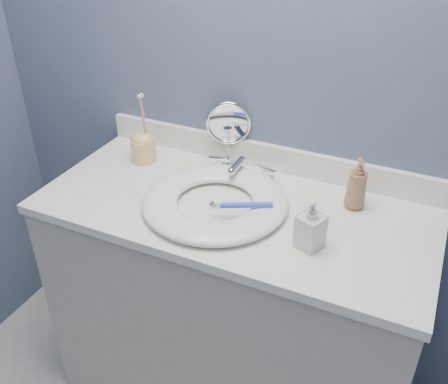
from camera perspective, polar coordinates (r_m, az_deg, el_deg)
The scene contains 12 objects.
back_wall at distance 1.63m, azimuth 5.31°, elevation 12.86°, with size 2.20×0.02×2.40m, color #4C5872.
vanity_cabinet at distance 1.84m, azimuth 0.98°, elevation -13.41°, with size 1.20×0.55×0.85m, color beige.
countertop at distance 1.55m, azimuth 1.13°, elevation -1.97°, with size 1.22×0.57×0.03m, color white.
backsplash at distance 1.73m, azimuth 4.72°, elevation 4.12°, with size 1.22×0.02×0.09m, color white.
basin at distance 1.53m, azimuth -1.03°, elevation -1.05°, with size 0.45×0.45×0.04m, color white, non-canonical shape.
drain at distance 1.54m, azimuth -1.02°, elevation -1.51°, with size 0.04×0.04×0.01m, color silver.
faucet at distance 1.68m, azimuth 1.91°, elevation 2.55°, with size 0.25×0.13×0.07m.
makeup_mirror at distance 1.72m, azimuth 0.52°, elevation 7.06°, with size 0.15×0.09×0.23m.
soap_bottle_amber at distance 1.54m, azimuth 14.97°, elevation 0.89°, with size 0.06×0.06×0.16m, color #936642.
soap_bottle_clear at distance 1.36m, azimuth 9.92°, elevation -3.64°, with size 0.07×0.07×0.15m, color silver.
toothbrush_holder at distance 1.79m, azimuth -9.22°, elevation 5.23°, with size 0.09×0.09×0.25m.
toothbrush_lying at distance 1.46m, azimuth 2.29°, elevation -1.52°, with size 0.16×0.09×0.02m.
Camera 1 is at (0.52, -0.20, 1.74)m, focal length 40.00 mm.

